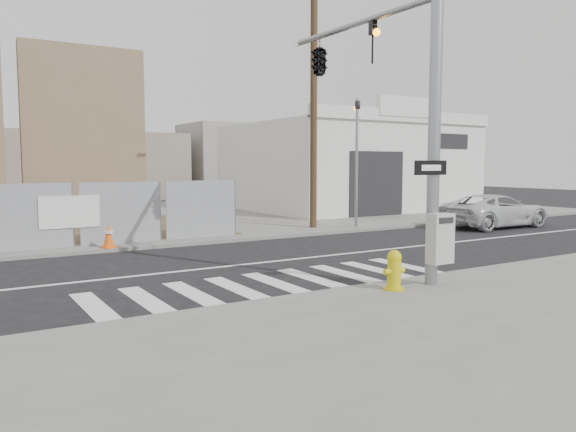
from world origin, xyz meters
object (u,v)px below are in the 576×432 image
suv (495,211)px  signal_pole (353,80)px  auto_shop (347,167)px  fire_hydrant (394,270)px  traffic_cone_d (108,236)px

suv → signal_pole: bearing=112.0°
auto_shop → fire_hydrant: bearing=-125.2°
signal_pole → traffic_cone_d: size_ratio=9.23×
auto_shop → suv: auto_shop is taller
auto_shop → suv: bearing=-91.2°
signal_pole → suv: size_ratio=1.38×
signal_pole → auto_shop: 19.04m
signal_pole → traffic_cone_d: (-4.52, 6.27, -4.29)m
signal_pole → suv: (11.28, 4.39, -4.08)m
traffic_cone_d → fire_hydrant: bearing=-68.8°
signal_pole → auto_shop: signal_pole is taller
fire_hydrant → suv: size_ratio=0.16×
auto_shop → traffic_cone_d: bearing=-151.4°
signal_pole → fire_hydrant: bearing=-110.7°
fire_hydrant → traffic_cone_d: (-3.49, 8.99, -0.04)m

